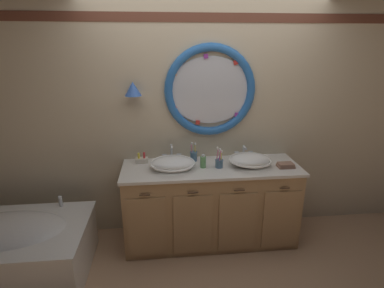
{
  "coord_description": "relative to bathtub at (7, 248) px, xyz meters",
  "views": [
    {
      "loc": [
        -0.48,
        -2.66,
        2.08
      ],
      "look_at": [
        -0.17,
        0.25,
        1.12
      ],
      "focal_mm": 28.75,
      "sensor_mm": 36.0,
      "label": 1
    }
  ],
  "objects": [
    {
      "name": "bathtub",
      "position": [
        0.0,
        0.0,
        0.0
      ],
      "size": [
        1.45,
        0.93,
        0.6
      ],
      "color": "white",
      "rests_on": "ground_plane"
    },
    {
      "name": "sink_basin_left",
      "position": [
        1.54,
        0.35,
        0.63
      ],
      "size": [
        0.46,
        0.46,
        0.12
      ],
      "color": "white",
      "rests_on": "vanity_counter"
    },
    {
      "name": "folded_hand_towel",
      "position": [
        2.7,
        0.27,
        0.59
      ],
      "size": [
        0.17,
        0.11,
        0.05
      ],
      "color": "#936B56",
      "rests_on": "vanity_counter"
    },
    {
      "name": "toothbrush_holder_left",
      "position": [
        1.78,
        0.55,
        0.63
      ],
      "size": [
        0.08,
        0.08,
        0.21
      ],
      "color": "slate",
      "rests_on": "vanity_counter"
    },
    {
      "name": "sink_basin_right",
      "position": [
        2.34,
        0.35,
        0.63
      ],
      "size": [
        0.44,
        0.44,
        0.13
      ],
      "color": "white",
      "rests_on": "vanity_counter"
    },
    {
      "name": "vanity_counter",
      "position": [
        1.94,
        0.37,
        0.13
      ],
      "size": [
        1.84,
        0.64,
        0.87
      ],
      "color": "tan",
      "rests_on": "ground_plane"
    },
    {
      "name": "faucet_set_right",
      "position": [
        2.34,
        0.59,
        0.62
      ],
      "size": [
        0.21,
        0.12,
        0.14
      ],
      "color": "silver",
      "rests_on": "vanity_counter"
    },
    {
      "name": "back_wall_assembly",
      "position": [
        1.91,
        0.71,
        1.02
      ],
      "size": [
        6.4,
        0.26,
        2.6
      ],
      "color": "beige",
      "rests_on": "ground_plane"
    },
    {
      "name": "toiletry_basket",
      "position": [
        1.22,
        0.56,
        0.6
      ],
      "size": [
        0.13,
        0.09,
        0.11
      ],
      "color": "beige",
      "rests_on": "vanity_counter"
    },
    {
      "name": "toothbrush_holder_right",
      "position": [
        2.02,
        0.34,
        0.62
      ],
      "size": [
        0.09,
        0.09,
        0.22
      ],
      "color": "slate",
      "rests_on": "vanity_counter"
    },
    {
      "name": "faucet_set_left",
      "position": [
        1.54,
        0.59,
        0.64
      ],
      "size": [
        0.21,
        0.14,
        0.18
      ],
      "color": "silver",
      "rests_on": "vanity_counter"
    },
    {
      "name": "soap_dispenser",
      "position": [
        1.86,
        0.36,
        0.63
      ],
      "size": [
        0.06,
        0.07,
        0.15
      ],
      "color": "#6BAD66",
      "rests_on": "vanity_counter"
    },
    {
      "name": "ground_plane",
      "position": [
        1.91,
        0.13,
        -0.3
      ],
      "size": [
        14.0,
        14.0,
        0.0
      ],
      "primitive_type": "plane",
      "color": "tan"
    }
  ]
}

